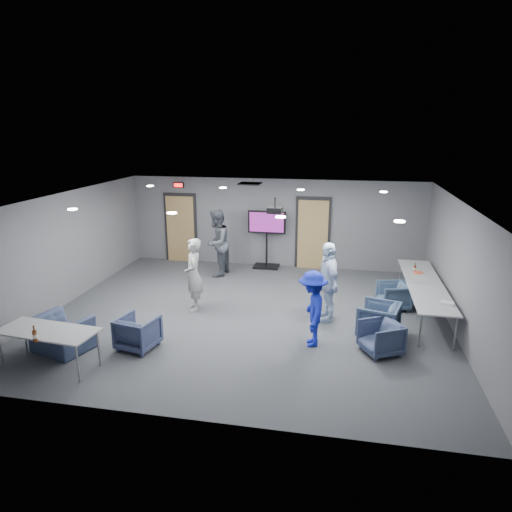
% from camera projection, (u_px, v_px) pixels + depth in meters
% --- Properties ---
extents(floor, '(9.00, 9.00, 0.00)m').
position_uv_depth(floor, '(247.00, 315.00, 10.56)').
color(floor, '#35393D').
rests_on(floor, ground).
extents(ceiling, '(9.00, 9.00, 0.00)m').
position_uv_depth(ceiling, '(246.00, 199.00, 9.82)').
color(ceiling, white).
rests_on(ceiling, wall_back).
extents(wall_back, '(9.00, 0.02, 2.70)m').
position_uv_depth(wall_back, '(274.00, 223.00, 13.97)').
color(wall_back, slate).
rests_on(wall_back, floor).
extents(wall_front, '(9.00, 0.02, 2.70)m').
position_uv_depth(wall_front, '(187.00, 337.00, 6.42)').
color(wall_front, slate).
rests_on(wall_front, floor).
extents(wall_left, '(0.02, 8.00, 2.70)m').
position_uv_depth(wall_left, '(65.00, 249.00, 11.02)').
color(wall_left, slate).
rests_on(wall_left, floor).
extents(wall_right, '(0.02, 8.00, 2.70)m').
position_uv_depth(wall_right, '(460.00, 271.00, 9.37)').
color(wall_right, slate).
rests_on(wall_right, floor).
extents(door_left, '(1.06, 0.17, 2.24)m').
position_uv_depth(door_left, '(181.00, 228.00, 14.55)').
color(door_left, black).
rests_on(door_left, wall_back).
extents(door_right, '(1.06, 0.17, 2.24)m').
position_uv_depth(door_right, '(313.00, 234.00, 13.78)').
color(door_right, black).
rests_on(door_right, wall_back).
extents(exit_sign, '(0.32, 0.08, 0.16)m').
position_uv_depth(exit_sign, '(179.00, 185.00, 14.16)').
color(exit_sign, black).
rests_on(exit_sign, wall_back).
extents(hvac_diffuser, '(0.60, 0.60, 0.03)m').
position_uv_depth(hvac_diffuser, '(250.00, 184.00, 12.56)').
color(hvac_diffuser, black).
rests_on(hvac_diffuser, ceiling).
extents(downlights, '(6.18, 3.78, 0.02)m').
position_uv_depth(downlights, '(246.00, 200.00, 9.83)').
color(downlights, white).
rests_on(downlights, ceiling).
extents(person_a, '(0.60, 0.73, 1.73)m').
position_uv_depth(person_a, '(193.00, 275.00, 10.65)').
color(person_a, '#9DA09D').
rests_on(person_a, floor).
extents(person_b, '(0.82, 1.01, 1.95)m').
position_uv_depth(person_b, '(217.00, 243.00, 13.12)').
color(person_b, '#4F565F').
rests_on(person_b, floor).
extents(person_c, '(0.78, 1.14, 1.80)m').
position_uv_depth(person_c, '(328.00, 282.00, 10.07)').
color(person_c, silver).
rests_on(person_c, floor).
extents(person_d, '(0.71, 1.06, 1.53)m').
position_uv_depth(person_d, '(312.00, 309.00, 8.93)').
color(person_d, '#1B29B3').
rests_on(person_d, floor).
extents(chair_right_a, '(0.84, 0.83, 0.63)m').
position_uv_depth(chair_right_a, '(393.00, 296.00, 10.87)').
color(chair_right_a, '#3D526A').
rests_on(chair_right_a, floor).
extents(chair_right_b, '(0.97, 0.96, 0.72)m').
position_uv_depth(chair_right_b, '(378.00, 320.00, 9.40)').
color(chair_right_b, '#3D506A').
rests_on(chair_right_b, floor).
extents(chair_right_c, '(0.93, 0.93, 0.63)m').
position_uv_depth(chair_right_c, '(381.00, 338.00, 8.71)').
color(chair_right_c, '#3D496A').
rests_on(chair_right_c, floor).
extents(chair_front_a, '(0.83, 0.85, 0.66)m').
position_uv_depth(chair_front_a, '(138.00, 332.00, 8.91)').
color(chair_front_a, '#394263').
rests_on(chair_front_a, floor).
extents(chair_front_b, '(1.26, 1.17, 0.68)m').
position_uv_depth(chair_front_b, '(60.00, 335.00, 8.79)').
color(chair_front_b, '#394563').
rests_on(chair_front_b, floor).
extents(table_right_a, '(0.79, 1.90, 0.73)m').
position_uv_depth(table_right_a, '(418.00, 272.00, 11.41)').
color(table_right_a, '#A2A5A7').
rests_on(table_right_a, floor).
extents(table_right_b, '(0.81, 1.94, 0.73)m').
position_uv_depth(table_right_b, '(432.00, 299.00, 9.61)').
color(table_right_b, '#A2A5A7').
rests_on(table_right_b, floor).
extents(table_front_left, '(1.84, 0.91, 0.73)m').
position_uv_depth(table_front_left, '(48.00, 332.00, 8.09)').
color(table_front_left, '#A2A5A7').
rests_on(table_front_left, floor).
extents(bottle_front, '(0.08, 0.08, 0.29)m').
position_uv_depth(bottle_front, '(35.00, 336.00, 7.61)').
color(bottle_front, '#55270E').
rests_on(bottle_front, table_front_left).
extents(bottle_right, '(0.06, 0.06, 0.24)m').
position_uv_depth(bottle_right, '(415.00, 269.00, 11.28)').
color(bottle_right, '#55270E').
rests_on(bottle_right, table_right_a).
extents(snack_box, '(0.21, 0.15, 0.04)m').
position_uv_depth(snack_box, '(418.00, 272.00, 11.19)').
color(snack_box, '#DA5636').
rests_on(snack_box, table_right_a).
extents(wrapper, '(0.29, 0.24, 0.06)m').
position_uv_depth(wrapper, '(447.00, 303.00, 9.23)').
color(wrapper, white).
rests_on(wrapper, table_right_b).
extents(tv_stand, '(1.15, 0.55, 1.77)m').
position_uv_depth(tv_stand, '(267.00, 236.00, 13.86)').
color(tv_stand, black).
rests_on(tv_stand, floor).
extents(projector, '(0.34, 0.33, 0.36)m').
position_uv_depth(projector, '(275.00, 210.00, 10.19)').
color(projector, black).
rests_on(projector, ceiling).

